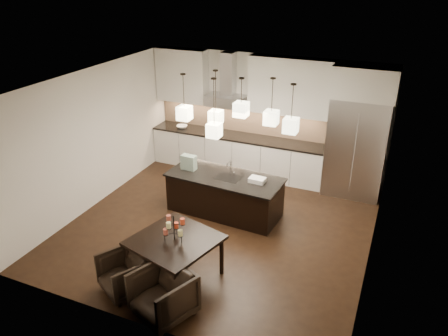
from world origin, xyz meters
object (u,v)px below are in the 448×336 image
at_px(armchair_left, 125,273).
at_px(armchair_right, 163,295).
at_px(refrigerator, 356,148).
at_px(island_body, 225,195).
at_px(dining_table, 176,258).

xyz_separation_m(armchair_left, armchair_right, (0.80, -0.22, 0.04)).
distance_m(refrigerator, armchair_right, 5.24).
relative_size(refrigerator, armchair_left, 3.13).
bearing_deg(armchair_left, island_body, 109.51).
xyz_separation_m(refrigerator, dining_table, (-2.14, -4.02, -0.72)).
height_order(island_body, armchair_left, island_body).
height_order(refrigerator, armchair_right, refrigerator).
relative_size(refrigerator, island_body, 0.98).
distance_m(armchair_left, armchair_right, 0.83).
bearing_deg(refrigerator, armchair_left, -120.38).
distance_m(island_body, armchair_left, 2.79).
bearing_deg(island_body, refrigerator, 43.54).
distance_m(refrigerator, dining_table, 4.61).
relative_size(refrigerator, armchair_right, 2.76).
height_order(refrigerator, armchair_left, refrigerator).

